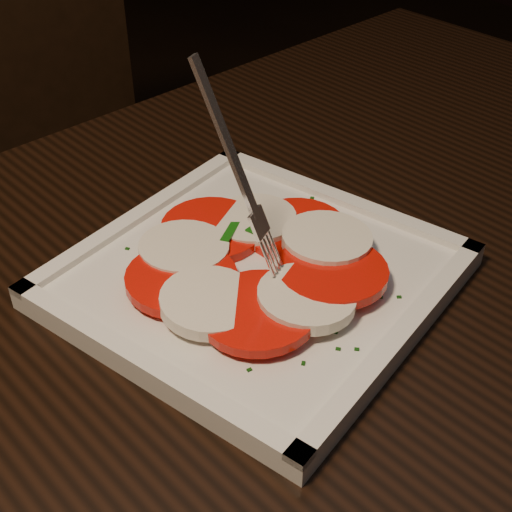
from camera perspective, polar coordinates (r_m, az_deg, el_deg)
The scene contains 5 objects.
table at distance 0.63m, azimuth 5.20°, elevation -10.86°, with size 1.28×0.92×0.75m.
chair at distance 1.26m, azimuth -16.85°, elevation 8.02°, with size 0.45×0.45×0.93m.
plate at distance 0.57m, azimuth -0.00°, elevation -1.79°, with size 0.27×0.27×0.01m, color silver.
caprese_salad at distance 0.56m, azimuth 0.01°, elevation -0.42°, with size 0.21×0.23×0.02m.
fork at distance 0.50m, azimuth -2.32°, elevation 7.05°, with size 0.03×0.07×0.16m, color white, non-canonical shape.
Camera 1 is at (-0.50, -0.24, 1.12)m, focal length 50.00 mm.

